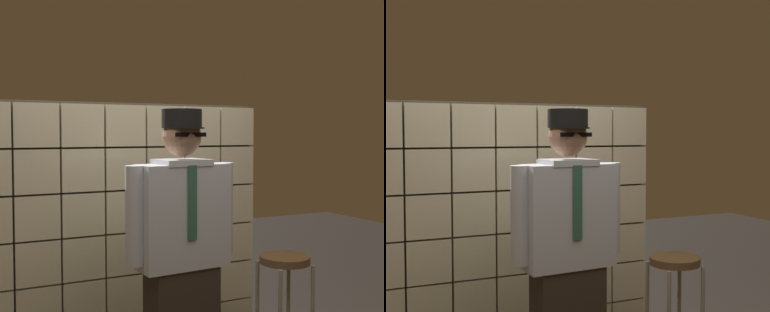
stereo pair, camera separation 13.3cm
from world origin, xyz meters
TOP-DOWN VIEW (x-y plane):
  - glass_block_wall at (-0.00, 1.31)m, footprint 2.17×0.10m
  - standing_person at (0.07, 0.47)m, footprint 0.71×0.31m
  - bar_stool at (0.90, 0.60)m, footprint 0.34×0.34m

SIDE VIEW (x-z plane):
  - bar_stool at x=0.90m, z-range 0.19..0.99m
  - glass_block_wall at x=0.00m, z-range -0.02..1.85m
  - standing_person at x=0.07m, z-range 0.04..1.80m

